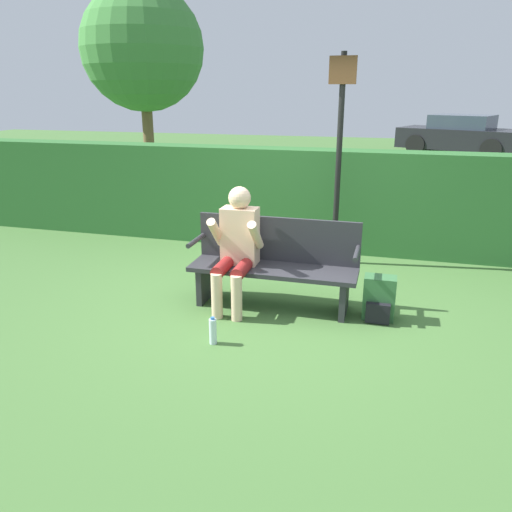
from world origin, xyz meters
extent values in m
plane|color=#426B33|center=(0.00, 0.00, 0.00)|extent=(40.00, 40.00, 0.00)
cube|color=#2D662D|center=(0.00, 2.16, 0.69)|extent=(12.00, 0.46, 1.37)
cube|color=#2D2D33|center=(0.00, 0.00, 0.40)|extent=(1.70, 0.48, 0.05)
cube|color=#2D2D33|center=(0.00, 0.22, 0.66)|extent=(1.70, 0.04, 0.47)
cube|color=#2D2D33|center=(-0.73, 0.00, 0.19)|extent=(0.06, 0.43, 0.38)
cube|color=#2D2D33|center=(0.73, 0.00, 0.19)|extent=(0.06, 0.43, 0.38)
cylinder|color=#2D2D33|center=(-0.82, 0.00, 0.64)|extent=(0.05, 0.43, 0.05)
cylinder|color=#2D2D33|center=(0.82, 0.00, 0.64)|extent=(0.05, 0.43, 0.05)
cube|color=beige|center=(-0.36, 0.05, 0.72)|extent=(0.36, 0.22, 0.58)
sphere|color=beige|center=(-0.36, 0.05, 1.11)|extent=(0.23, 0.23, 0.23)
cylinder|color=maroon|center=(-0.46, -0.18, 0.46)|extent=(0.13, 0.46, 0.13)
cylinder|color=maroon|center=(-0.26, -0.18, 0.46)|extent=(0.13, 0.46, 0.13)
cylinder|color=beige|center=(-0.46, -0.41, 0.23)|extent=(0.11, 0.11, 0.46)
cylinder|color=beige|center=(-0.26, -0.41, 0.23)|extent=(0.11, 0.11, 0.46)
cylinder|color=beige|center=(-0.56, -0.10, 0.78)|extent=(0.09, 0.35, 0.35)
cylinder|color=beige|center=(-0.16, -0.10, 0.78)|extent=(0.09, 0.35, 0.35)
cube|color=#336638|center=(1.06, -0.01, 0.22)|extent=(0.30, 0.19, 0.43)
cube|color=black|center=(1.06, -0.14, 0.11)|extent=(0.23, 0.07, 0.19)
cylinder|color=silver|center=(-0.32, -0.92, 0.12)|extent=(0.07, 0.07, 0.23)
cylinder|color=#2D66B2|center=(-0.32, -0.92, 0.24)|extent=(0.04, 0.04, 0.02)
cylinder|color=black|center=(0.44, 1.57, 1.28)|extent=(0.07, 0.07, 2.55)
cube|color=brown|center=(0.44, 1.52, 2.35)|extent=(0.32, 0.02, 0.31)
cube|color=black|center=(3.25, 14.22, 0.54)|extent=(4.36, 3.17, 0.68)
cube|color=#333D4C|center=(3.25, 14.22, 1.11)|extent=(2.37, 2.18, 0.45)
cylinder|color=black|center=(4.72, 14.53, 0.33)|extent=(0.69, 0.42, 0.67)
cylinder|color=black|center=(4.07, 12.96, 0.33)|extent=(0.69, 0.42, 0.67)
cylinder|color=black|center=(2.44, 15.48, 0.33)|extent=(0.69, 0.42, 0.67)
cylinder|color=black|center=(1.79, 13.90, 0.33)|extent=(0.69, 0.42, 0.67)
cylinder|color=brown|center=(-4.25, 5.76, 1.09)|extent=(0.24, 0.24, 2.19)
sphere|color=#42843D|center=(-4.25, 5.76, 2.97)|extent=(2.60, 2.60, 2.60)
camera|label=1|loc=(1.09, -4.62, 2.13)|focal=35.00mm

